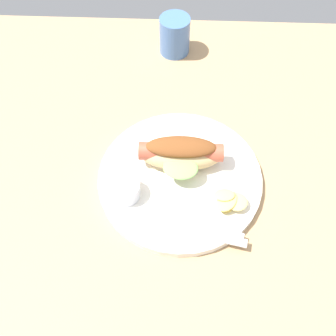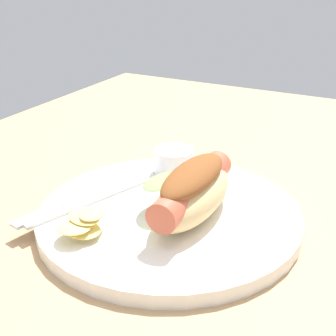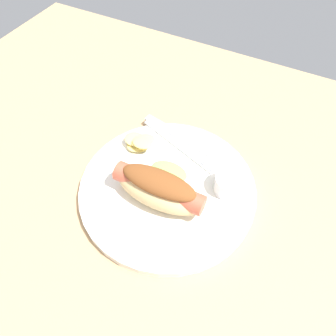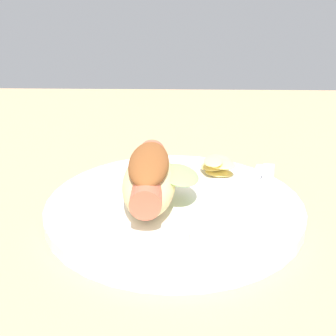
{
  "view_description": "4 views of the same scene",
  "coord_description": "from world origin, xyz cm",
  "px_view_note": "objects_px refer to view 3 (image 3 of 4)",
  "views": [
    {
      "loc": [
        -0.65,
        -38.04,
        60.55
      ],
      "look_at": [
        -2.08,
        -2.43,
        6.0
      ],
      "focal_mm": 41.94,
      "sensor_mm": 36.0,
      "label": 1
    },
    {
      "loc": [
        40.9,
        20.25,
        27.54
      ],
      "look_at": [
        -0.62,
        -1.58,
        6.35
      ],
      "focal_mm": 50.78,
      "sensor_mm": 36.0,
      "label": 2
    },
    {
      "loc": [
        -13.5,
        24.78,
        45.06
      ],
      "look_at": [
        0.72,
        -2.69,
        4.28
      ],
      "focal_mm": 33.89,
      "sensor_mm": 36.0,
      "label": 3
    },
    {
      "loc": [
        -48.44,
        -1.62,
        26.43
      ],
      "look_at": [
        0.35,
        -0.37,
        5.7
      ],
      "focal_mm": 51.29,
      "sensor_mm": 36.0,
      "label": 4
    }
  ],
  "objects_px": {
    "plate": "(168,189)",
    "knife": "(178,135)",
    "fork": "(176,144)",
    "chips_pile": "(139,142)",
    "sauce_ramekin": "(230,184)",
    "hot_dog": "(160,188)"
  },
  "relations": [
    {
      "from": "hot_dog",
      "to": "fork",
      "type": "distance_m",
      "value": 0.12
    },
    {
      "from": "hot_dog",
      "to": "fork",
      "type": "xyz_separation_m",
      "value": [
        0.03,
        -0.12,
        -0.03
      ]
    },
    {
      "from": "plate",
      "to": "sauce_ramekin",
      "type": "xyz_separation_m",
      "value": [
        -0.09,
        -0.04,
        0.02
      ]
    },
    {
      "from": "plate",
      "to": "knife",
      "type": "relative_size",
      "value": 1.89
    },
    {
      "from": "chips_pile",
      "to": "fork",
      "type": "bearing_deg",
      "value": -147.86
    },
    {
      "from": "plate",
      "to": "fork",
      "type": "bearing_deg",
      "value": -71.76
    },
    {
      "from": "sauce_ramekin",
      "to": "chips_pile",
      "type": "xyz_separation_m",
      "value": [
        0.18,
        -0.01,
        -0.0
      ]
    },
    {
      "from": "plate",
      "to": "fork",
      "type": "distance_m",
      "value": 0.09
    },
    {
      "from": "plate",
      "to": "sauce_ramekin",
      "type": "relative_size",
      "value": 5.69
    },
    {
      "from": "sauce_ramekin",
      "to": "knife",
      "type": "distance_m",
      "value": 0.14
    },
    {
      "from": "hot_dog",
      "to": "knife",
      "type": "xyz_separation_m",
      "value": [
        0.04,
        -0.14,
        -0.03
      ]
    },
    {
      "from": "fork",
      "to": "knife",
      "type": "bearing_deg",
      "value": 124.98
    },
    {
      "from": "knife",
      "to": "chips_pile",
      "type": "distance_m",
      "value": 0.08
    },
    {
      "from": "plate",
      "to": "knife",
      "type": "height_order",
      "value": "knife"
    },
    {
      "from": "chips_pile",
      "to": "plate",
      "type": "bearing_deg",
      "value": 148.09
    },
    {
      "from": "plate",
      "to": "hot_dog",
      "type": "bearing_deg",
      "value": 90.31
    },
    {
      "from": "fork",
      "to": "knife",
      "type": "distance_m",
      "value": 0.02
    },
    {
      "from": "fork",
      "to": "chips_pile",
      "type": "height_order",
      "value": "chips_pile"
    },
    {
      "from": "sauce_ramekin",
      "to": "fork",
      "type": "xyz_separation_m",
      "value": [
        0.12,
        -0.05,
        -0.01
      ]
    },
    {
      "from": "sauce_ramekin",
      "to": "fork",
      "type": "bearing_deg",
      "value": -21.5
    },
    {
      "from": "plate",
      "to": "hot_dog",
      "type": "relative_size",
      "value": 1.98
    },
    {
      "from": "hot_dog",
      "to": "chips_pile",
      "type": "distance_m",
      "value": 0.12
    }
  ]
}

